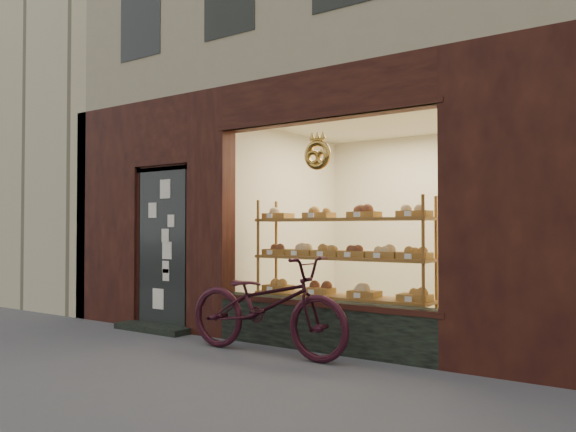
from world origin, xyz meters
The scene contains 4 objects.
ground centered at (0.00, 0.00, 0.00)m, with size 90.00×90.00×0.00m, color #4E4D4E.
neighbor_left centered at (-9.60, 5.50, 4.50)m, with size 12.00×7.00×9.00m, color #C7BC93.
display_shelf centered at (0.45, 2.55, 0.87)m, with size 2.20×0.45×1.70m.
bicycle centered at (0.04, 1.63, 0.53)m, with size 0.70×2.01×1.06m, color black.
Camera 1 is at (3.62, -3.22, 1.34)m, focal length 35.00 mm.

